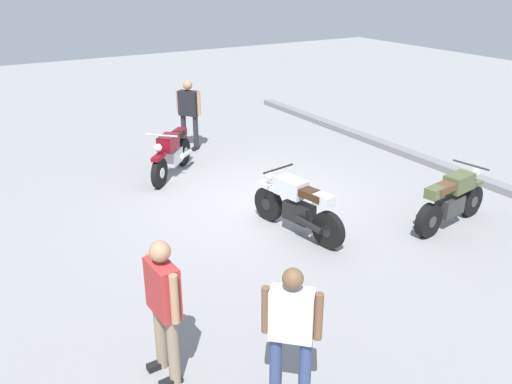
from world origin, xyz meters
TOP-DOWN VIEW (x-y plane):
  - ground_plane at (0.00, 0.00)m, footprint 40.00×40.00m
  - curb_edge at (0.00, 4.60)m, footprint 14.00×0.30m
  - motorcycle_olive_vintage at (2.67, 2.37)m, footprint 0.70×1.95m
  - motorcycle_maroon_cruiser at (-2.29, -0.88)m, footprint 1.58×1.54m
  - motorcycle_silver_cruiser at (1.51, -0.16)m, footprint 2.08×0.69m
  - person_in_white_shirt at (4.73, -2.52)m, footprint 0.53×0.54m
  - person_in_red_shirt at (3.70, -3.49)m, footprint 0.66×0.32m
  - person_in_black_shirt at (-3.87, 0.27)m, footprint 0.59×0.52m

SIDE VIEW (x-z plane):
  - ground_plane at x=0.00m, z-range 0.00..0.00m
  - curb_edge at x=0.00m, z-range 0.00..0.15m
  - motorcycle_olive_vintage at x=2.67m, z-range -0.05..1.02m
  - motorcycle_maroon_cruiser at x=-2.29m, z-range -0.02..1.06m
  - motorcycle_silver_cruiser at x=1.51m, z-range -0.02..1.06m
  - person_in_white_shirt at x=4.73m, z-range 0.10..1.72m
  - person_in_red_shirt at x=3.70m, z-range 0.13..1.85m
  - person_in_black_shirt at x=-3.87m, z-range 0.14..1.90m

